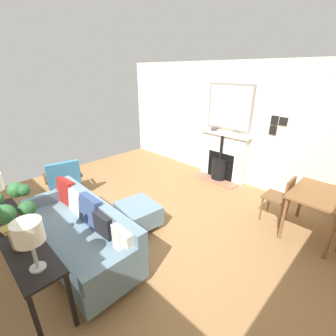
% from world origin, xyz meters
% --- Properties ---
extents(ground_plane, '(5.65, 6.22, 0.01)m').
position_xyz_m(ground_plane, '(0.00, 0.00, -0.00)').
color(ground_plane, olive).
extents(wall_left, '(0.12, 6.22, 2.60)m').
position_xyz_m(wall_left, '(-2.82, 0.00, 1.30)').
color(wall_left, silver).
rests_on(wall_left, ground).
extents(fireplace, '(0.52, 1.19, 1.12)m').
position_xyz_m(fireplace, '(-2.63, 0.09, 0.48)').
color(fireplace, '#93664C').
rests_on(fireplace, ground).
extents(mirror_over_mantel, '(0.04, 1.06, 0.98)m').
position_xyz_m(mirror_over_mantel, '(-2.74, 0.09, 1.66)').
color(mirror_over_mantel, gray).
extents(mantel_bowl_near, '(0.15, 0.15, 0.05)m').
position_xyz_m(mantel_bowl_near, '(-2.64, -0.21, 1.15)').
color(mantel_bowl_near, '#47382D').
rests_on(mantel_bowl_near, fireplace).
extents(mantel_bowl_far, '(0.15, 0.15, 0.04)m').
position_xyz_m(mantel_bowl_far, '(-2.64, 0.33, 1.14)').
color(mantel_bowl_far, '#9E9384').
rests_on(mantel_bowl_far, fireplace).
extents(sofa, '(0.84, 2.10, 0.83)m').
position_xyz_m(sofa, '(0.88, 0.08, 0.35)').
color(sofa, '#B2B2B7').
rests_on(sofa, ground).
extents(ottoman, '(0.65, 0.72, 0.40)m').
position_xyz_m(ottoman, '(-0.07, 0.15, 0.24)').
color(ottoman, '#B2B2B7').
rests_on(ottoman, ground).
extents(armchair_accent, '(0.79, 0.71, 0.80)m').
position_xyz_m(armchair_accent, '(0.36, -1.67, 0.44)').
color(armchair_accent, '#4C3321').
rests_on(armchair_accent, ground).
extents(console_table, '(0.37, 1.89, 0.73)m').
position_xyz_m(console_table, '(1.58, 0.09, 0.65)').
color(console_table, black).
rests_on(console_table, ground).
extents(table_lamp_far_end, '(0.25, 0.25, 0.51)m').
position_xyz_m(table_lamp_far_end, '(1.58, 0.80, 1.12)').
color(table_lamp_far_end, '#B2B2B7').
rests_on(table_lamp_far_end, console_table).
extents(potted_plant, '(0.44, 0.50, 0.64)m').
position_xyz_m(potted_plant, '(1.57, 0.37, 1.12)').
color(potted_plant, '#99704C').
rests_on(potted_plant, console_table).
extents(book_stack, '(0.29, 0.24, 0.04)m').
position_xyz_m(book_stack, '(1.58, -0.04, 0.75)').
color(book_stack, olive).
rests_on(book_stack, console_table).
extents(dining_table, '(0.92, 0.71, 0.74)m').
position_xyz_m(dining_table, '(-1.81, 2.25, 0.63)').
color(dining_table, brown).
rests_on(dining_table, ground).
extents(dining_chair_near_fireplace, '(0.41, 0.41, 0.83)m').
position_xyz_m(dining_chair_near_fireplace, '(-1.81, 1.75, 0.50)').
color(dining_chair_near_fireplace, brown).
rests_on(dining_chair_near_fireplace, ground).
extents(photo_gallery_row, '(0.02, 0.30, 0.36)m').
position_xyz_m(photo_gallery_row, '(-2.75, 1.13, 1.45)').
color(photo_gallery_row, black).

